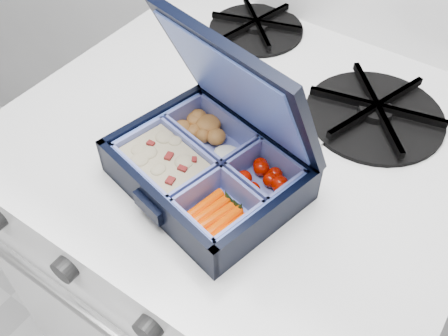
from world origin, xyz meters
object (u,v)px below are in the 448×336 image
Objects in this scene: bento_box at (207,170)px; stove at (248,282)px; fork at (307,149)px; burner_grate at (376,110)px.

stove is at bearing 107.73° from bento_box.
fork is at bearing -14.93° from stove.
burner_grate reaches higher than fork.
burner_grate is at bearing 83.65° from fork.
bento_box is 1.06× the size of fork.
fork is at bearing -112.14° from burner_grate.
fork is (0.09, -0.02, 0.47)m from stove.
stove is at bearing -146.15° from burner_grate.
fork reaches higher than stove.
stove is 4.66× the size of fork.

